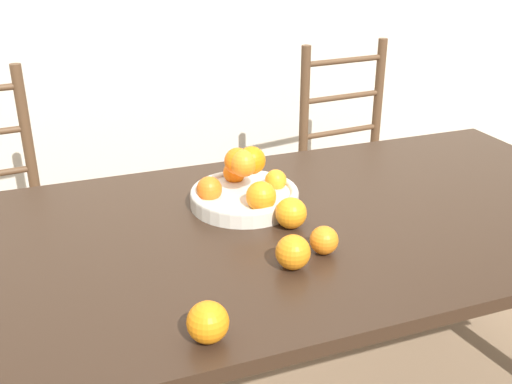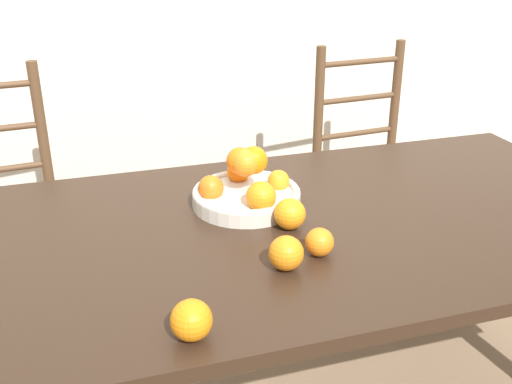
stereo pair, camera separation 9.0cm
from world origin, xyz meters
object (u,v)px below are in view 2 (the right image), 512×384
Objects in this scene: fruit_bowl at (246,189)px; orange_loose_1 at (191,320)px; chair_left at (1,222)px; orange_loose_2 at (319,242)px; orange_loose_3 at (290,214)px; chair_right at (370,176)px; orange_loose_0 at (286,253)px.

orange_loose_1 is at bearing -116.18° from fruit_bowl.
chair_left is at bearing 111.70° from orange_loose_1.
orange_loose_2 is at bearing -75.02° from fruit_bowl.
orange_loose_3 is 0.08× the size of chair_right.
orange_loose_3 is (0.08, 0.19, 0.00)m from orange_loose_0.
orange_loose_2 is 0.07× the size of chair_left.
chair_right reaches higher than fruit_bowl.
orange_loose_2 is (0.36, 0.23, -0.01)m from orange_loose_1.
chair_right is (0.75, 1.00, -0.29)m from orange_loose_0.
orange_loose_3 is 1.09m from chair_right.
orange_loose_2 is at bearing 20.41° from orange_loose_0.
orange_loose_0 is at bearing -59.28° from chair_left.
orange_loose_0 is (-0.01, -0.36, -0.01)m from fruit_bowl.
chair_left is (-0.47, 1.19, -0.29)m from orange_loose_1.
orange_loose_1 is at bearing -135.14° from chair_right.
orange_loose_1 is 0.51m from orange_loose_3.
orange_loose_3 is at bearing 67.56° from orange_loose_0.
fruit_bowl is 1.03m from chair_left.
orange_loose_3 reaches higher than orange_loose_0.
orange_loose_3 is at bearing -50.44° from chair_left.
orange_loose_2 is 0.16m from orange_loose_3.
fruit_bowl is 0.62m from orange_loose_1.
orange_loose_1 is at bearing -73.85° from chair_left.
fruit_bowl reaches higher than orange_loose_1.
orange_loose_0 is 1.28m from chair_left.
fruit_bowl is 0.36m from orange_loose_0.
orange_loose_0 is at bearing -159.59° from orange_loose_2.
fruit_bowl is 0.19m from orange_loose_3.
orange_loose_0 is 0.08× the size of chair_right.
chair_right is (0.67, 0.81, -0.29)m from orange_loose_3.
chair_right reaches higher than orange_loose_3.
orange_loose_3 is at bearing 97.32° from orange_loose_2.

